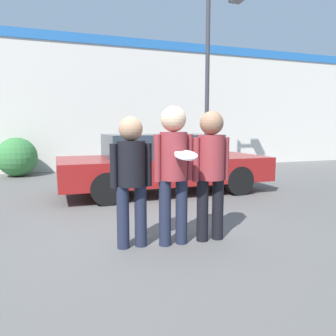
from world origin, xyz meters
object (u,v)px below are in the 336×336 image
(person_middle_with_frisbee, at_px, (174,163))
(shrub, at_px, (17,157))
(person_left, at_px, (131,172))
(street_lamp, at_px, (214,63))
(person_right, at_px, (211,165))
(parked_car_near, at_px, (163,163))

(person_middle_with_frisbee, distance_m, shrub, 7.39)
(person_left, bearing_deg, shrub, 105.50)
(person_left, relative_size, street_lamp, 0.30)
(person_right, distance_m, shrub, 7.57)
(person_right, bearing_deg, person_middle_with_frisbee, 179.93)
(person_left, relative_size, person_right, 0.95)
(street_lamp, xyz_separation_m, shrub, (-5.43, 2.10, -2.69))
(person_left, relative_size, parked_car_near, 0.35)
(person_left, relative_size, shrub, 1.36)
(shrub, bearing_deg, street_lamp, -21.11)
(person_left, height_order, street_lamp, street_lamp)
(street_lamp, bearing_deg, person_left, -126.36)
(person_left, bearing_deg, street_lamp, 53.64)
(person_right, xyz_separation_m, parked_car_near, (0.43, 3.24, -0.32))
(person_right, bearing_deg, person_left, 175.34)
(person_right, height_order, shrub, person_right)
(shrub, bearing_deg, person_left, -74.50)
(parked_car_near, bearing_deg, shrub, 132.00)
(person_left, bearing_deg, parked_car_near, 65.29)
(shrub, bearing_deg, parked_car_near, -48.00)
(person_middle_with_frisbee, xyz_separation_m, street_lamp, (3.01, 4.87, 2.25))
(person_left, distance_m, person_right, 1.02)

